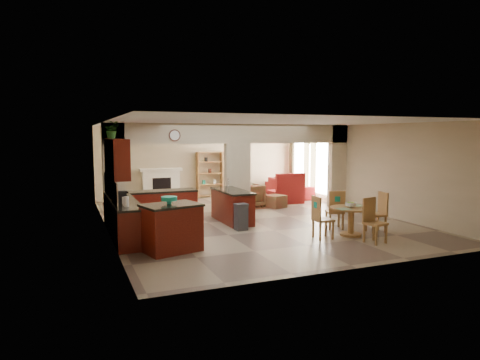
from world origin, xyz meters
name	(u,v)px	position (x,y,z in m)	size (l,w,h in m)	color
floor	(250,219)	(0.00, 0.00, 0.00)	(10.00, 10.00, 0.00)	gray
ceiling	(250,123)	(0.00, 0.00, 2.80)	(10.00, 10.00, 0.00)	white
wall_back	(200,162)	(0.00, 5.00, 1.40)	(8.00, 8.00, 0.00)	beige
wall_front	(360,194)	(0.00, -5.00, 1.40)	(8.00, 8.00, 0.00)	beige
wall_left	(106,177)	(-4.00, 0.00, 1.40)	(10.00, 10.00, 0.00)	beige
wall_right	(363,168)	(4.00, 0.00, 1.40)	(10.00, 10.00, 0.00)	beige
partition_left_pier	(114,173)	(-3.70, 1.00, 1.40)	(0.60, 0.25, 2.80)	beige
partition_center_pier	(237,179)	(0.00, 1.00, 1.10)	(0.80, 0.25, 2.20)	beige
partition_right_pier	(337,166)	(3.70, 1.00, 1.40)	(0.60, 0.25, 2.80)	beige
partition_header	(237,134)	(0.00, 1.00, 2.50)	(8.00, 0.25, 0.60)	beige
kitchen_counter	(138,213)	(-3.26, -0.25, 0.46)	(2.52, 3.29, 1.48)	#410A07
upper_cabinets	(116,158)	(-3.82, -0.80, 1.92)	(0.35, 2.40, 0.90)	#410A07
peninsula	(232,206)	(-0.60, -0.11, 0.46)	(0.70, 1.85, 0.91)	#410A07
wall_clock	(175,135)	(-2.00, 0.85, 2.45)	(0.34, 0.34, 0.03)	#4A2418
rug	(257,206)	(1.20, 2.10, 0.01)	(1.60, 1.30, 0.01)	brown
fireplace	(161,184)	(-1.60, 4.83, 0.61)	(1.60, 0.35, 1.20)	white
shelving_unit	(210,174)	(0.35, 4.82, 0.90)	(1.00, 0.32, 1.80)	#956133
window_a	(323,169)	(3.97, 2.30, 1.20)	(0.02, 0.90, 1.90)	white
window_b	(300,166)	(3.97, 4.00, 1.20)	(0.02, 0.90, 1.90)	white
glazed_door	(311,171)	(3.97, 3.15, 1.05)	(0.02, 0.70, 2.10)	white
drape_a_left	(331,170)	(3.93, 1.70, 1.20)	(0.10, 0.28, 2.30)	#3F2319
drape_a_right	(313,168)	(3.93, 2.90, 1.20)	(0.10, 0.28, 2.30)	#3F2319
drape_b_left	(306,167)	(3.93, 3.40, 1.20)	(0.10, 0.28, 2.30)	#3F2319
drape_b_right	(292,165)	(3.93, 4.60, 1.20)	(0.10, 0.28, 2.30)	#3F2319
ceiling_fan	(255,132)	(1.50, 3.00, 2.56)	(1.00, 1.00, 0.10)	white
kitchen_island	(172,228)	(-2.91, -2.53, 0.51)	(1.34, 1.10, 1.01)	#410A07
teal_bowl	(169,200)	(-2.94, -2.49, 1.09)	(0.34, 0.34, 0.16)	#16977A
trash_can	(241,218)	(-0.78, -1.22, 0.32)	(0.30, 0.26, 0.64)	#313134
dining_table	(351,216)	(1.49, -2.79, 0.48)	(1.03, 1.03, 0.70)	#956133
fruit_bowl	(351,205)	(1.44, -2.82, 0.77)	(0.27, 0.27, 0.14)	#84B126
sofa	(289,188)	(3.30, 3.69, 0.36)	(0.97, 2.49, 0.73)	maroon
chaise	(285,197)	(2.45, 2.39, 0.22)	(1.10, 0.90, 0.44)	maroon
armchair	(249,196)	(0.83, 2.00, 0.39)	(0.84, 0.87, 0.79)	maroon
ottoman	(275,201)	(1.64, 1.58, 0.21)	(0.58, 0.58, 0.42)	maroon
plant	(112,130)	(-3.82, -0.01, 2.59)	(0.39, 0.34, 0.44)	#1A4E15
chair_north	(336,208)	(1.54, -2.06, 0.55)	(0.53, 0.53, 1.02)	#956133
chair_east	(379,211)	(2.38, -2.75, 0.55)	(0.48, 0.48, 1.02)	#956133
chair_south	(372,218)	(1.54, -3.52, 0.55)	(0.50, 0.50, 1.02)	#956133
chair_west	(320,216)	(0.60, -2.79, 0.55)	(0.45, 0.45, 1.02)	#956133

